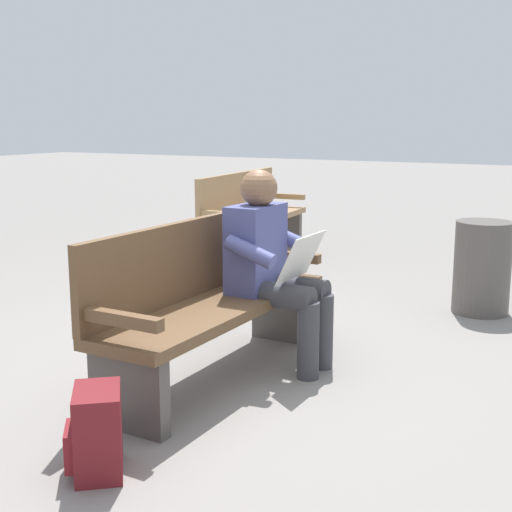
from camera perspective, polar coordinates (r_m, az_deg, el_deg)
ground_plane at (r=4.10m, az=-3.03°, el=-9.87°), size 40.00×40.00×0.00m
bench_near at (r=3.99m, az=-3.95°, el=-3.52°), size 1.81×0.52×0.90m
person_seated at (r=4.13m, az=1.35°, el=-0.60°), size 0.58×0.58×1.18m
backpack at (r=3.08m, az=-12.90°, el=-13.87°), size 0.34×0.33×0.37m
bench_far at (r=7.47m, az=-0.51°, el=3.42°), size 1.83×0.61×0.90m
trash_bin at (r=5.59m, az=17.99°, el=-0.89°), size 0.42×0.42×0.71m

